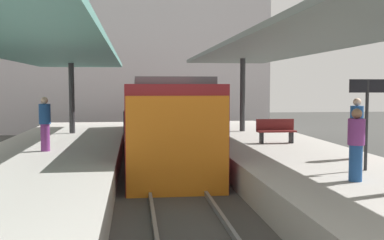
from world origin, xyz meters
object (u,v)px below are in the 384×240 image
object	(u,v)px
platform_sign	(367,104)
litter_bin	(220,129)
platform_bench	(276,130)
passenger_mid_platform	(356,144)
passenger_near_bench	(357,127)
passenger_far_end	(45,123)
commuter_train	(163,120)

from	to	relation	value
platform_sign	litter_bin	bearing A→B (deg)	107.68
platform_bench	passenger_mid_platform	world-z (taller)	passenger_mid_platform
litter_bin	passenger_near_bench	world-z (taller)	passenger_near_bench
passenger_far_end	platform_sign	bearing A→B (deg)	-28.02
platform_bench	platform_sign	size ratio (longest dim) A/B	0.63
litter_bin	passenger_mid_platform	world-z (taller)	passenger_mid_platform
commuter_train	litter_bin	size ratio (longest dim) A/B	15.43
platform_sign	passenger_far_end	size ratio (longest dim) A/B	1.29
platform_sign	passenger_mid_platform	size ratio (longest dim) A/B	1.41
passenger_near_bench	passenger_mid_platform	distance (m)	3.32
passenger_far_end	platform_bench	bearing A→B (deg)	8.55
platform_bench	passenger_far_end	distance (m)	7.96
commuter_train	passenger_mid_platform	size ratio (longest dim) A/B	7.86
litter_bin	passenger_mid_platform	distance (m)	8.47
commuter_train	passenger_mid_platform	xyz separation A→B (m)	(3.61, -8.52, 0.08)
commuter_train	passenger_far_end	size ratio (longest dim) A/B	7.22
platform_bench	platform_sign	xyz separation A→B (m)	(0.50, -5.63, 1.16)
platform_bench	passenger_mid_platform	size ratio (longest dim) A/B	0.89
platform_sign	litter_bin	distance (m)	7.59
passenger_near_bench	passenger_mid_platform	world-z (taller)	passenger_near_bench
litter_bin	passenger_near_bench	size ratio (longest dim) A/B	0.47
platform_bench	platform_sign	distance (m)	5.77
platform_sign	passenger_far_end	distance (m)	9.50
passenger_near_bench	platform_sign	bearing A→B (deg)	-109.70
passenger_mid_platform	platform_bench	bearing A→B (deg)	87.02
litter_bin	passenger_mid_platform	xyz separation A→B (m)	(1.42, -8.35, 0.41)
litter_bin	platform_sign	bearing A→B (deg)	-72.32
passenger_mid_platform	passenger_far_end	bearing A→B (deg)	143.00
litter_bin	passenger_far_end	xyz separation A→B (m)	(-6.09, -2.69, 0.49)
commuter_train	platform_sign	xyz separation A→B (m)	(4.47, -7.31, 0.90)
commuter_train	platform_bench	xyz separation A→B (m)	(3.97, -1.68, -0.26)
litter_bin	platform_bench	bearing A→B (deg)	-40.29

